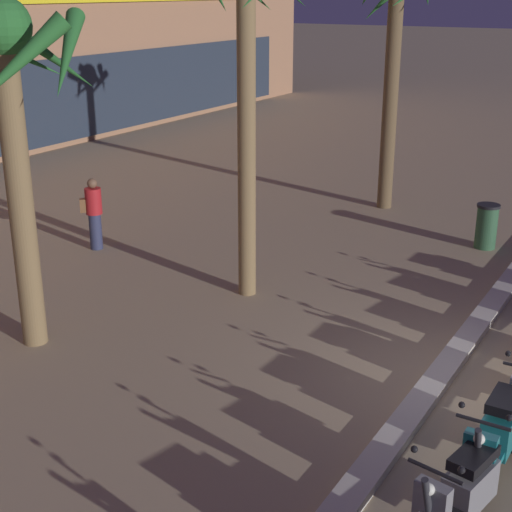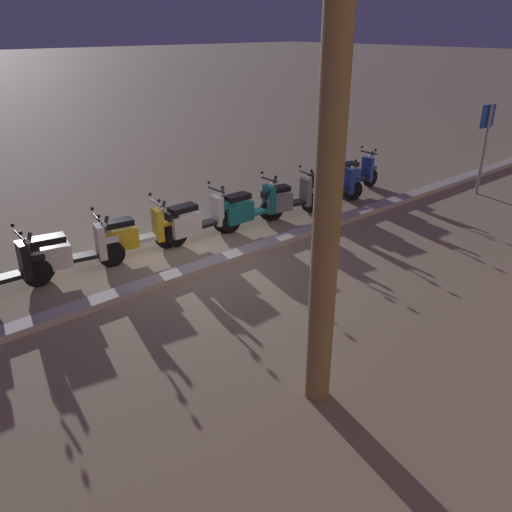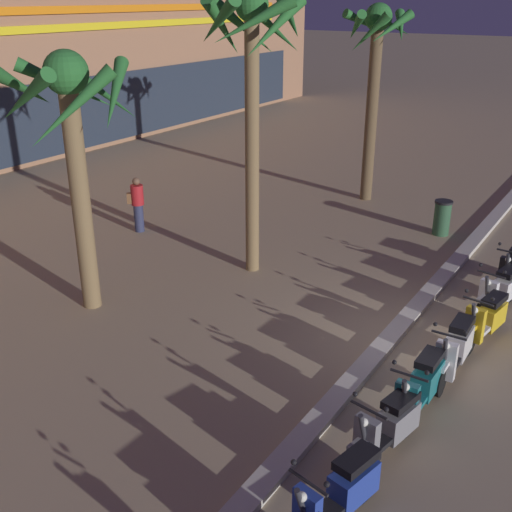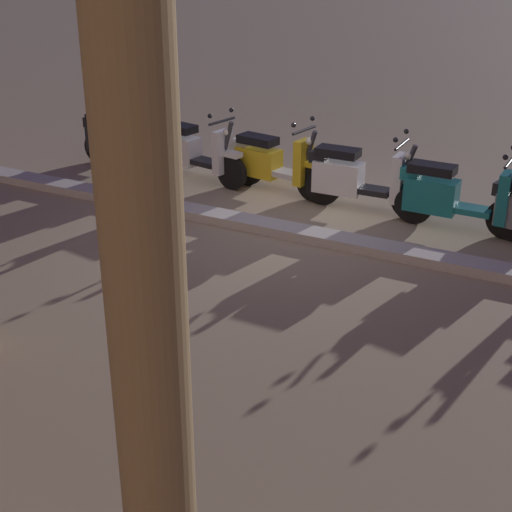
{
  "view_description": "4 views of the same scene",
  "coord_description": "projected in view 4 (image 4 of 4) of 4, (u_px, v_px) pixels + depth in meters",
  "views": [
    {
      "loc": [
        -9.43,
        -2.34,
        5.19
      ],
      "look_at": [
        -0.09,
        3.22,
        1.29
      ],
      "focal_mm": 52.43,
      "sensor_mm": 36.0,
      "label": 1
    },
    {
      "loc": [
        5.28,
        7.74,
        4.32
      ],
      "look_at": [
        0.25,
        1.86,
        0.86
      ],
      "focal_mm": 36.51,
      "sensor_mm": 36.0,
      "label": 2
    },
    {
      "loc": [
        -9.98,
        -3.15,
        5.99
      ],
      "look_at": [
        0.17,
        3.41,
        0.88
      ],
      "focal_mm": 43.33,
      "sensor_mm": 36.0,
      "label": 3
    },
    {
      "loc": [
        -3.99,
        8.41,
        3.73
      ],
      "look_at": [
        -0.91,
        2.59,
        0.8
      ],
      "focal_mm": 52.83,
      "sensor_mm": 36.0,
      "label": 4
    }
  ],
  "objects": [
    {
      "name": "scooter_black_lead_nearest",
      "position": [
        120.0,
        140.0,
        12.31
      ],
      "size": [
        1.79,
        0.56,
        1.17
      ],
      "color": "black",
      "rests_on": "ground"
    },
    {
      "name": "scooter_white_mid_rear",
      "position": [
        357.0,
        178.0,
        10.47
      ],
      "size": [
        1.8,
        0.56,
        1.17
      ],
      "color": "black",
      "rests_on": "ground"
    },
    {
      "name": "scooter_teal_gap_after_mid",
      "position": [
        453.0,
        197.0,
        9.78
      ],
      "size": [
        1.85,
        0.56,
        1.17
      ],
      "color": "black",
      "rests_on": "ground"
    },
    {
      "name": "scooter_white_tail_end",
      "position": [
        193.0,
        151.0,
        11.75
      ],
      "size": [
        1.8,
        0.67,
        1.17
      ],
      "color": "black",
      "rests_on": "ground"
    },
    {
      "name": "scooter_yellow_last_in_row",
      "position": [
        273.0,
        163.0,
        11.21
      ],
      "size": [
        1.72,
        0.62,
        1.17
      ],
      "color": "black",
      "rests_on": "ground"
    },
    {
      "name": "ground_plane",
      "position": [
        286.0,
        228.0,
        10.01
      ],
      "size": [
        200.0,
        200.0,
        0.0
      ],
      "primitive_type": "plane",
      "color": "#9E896B"
    },
    {
      "name": "curb_strip",
      "position": [
        280.0,
        229.0,
        9.82
      ],
      "size": [
        60.0,
        0.36,
        0.12
      ],
      "primitive_type": "cube",
      "color": "#BCB7AD",
      "rests_on": "ground"
    }
  ]
}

